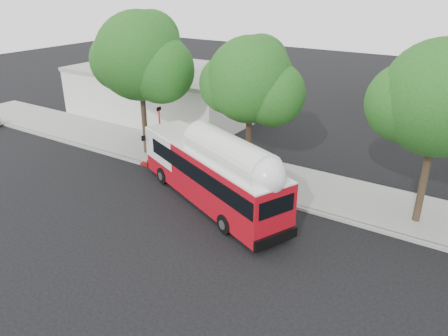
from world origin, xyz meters
name	(u,v)px	position (x,y,z in m)	size (l,w,h in m)	color
ground	(206,222)	(0.00, 0.00, 0.00)	(120.00, 120.00, 0.00)	black
sidewalk	(266,177)	(0.00, 6.50, 0.07)	(60.00, 5.00, 0.15)	gray
curb_strip	(245,192)	(0.00, 3.90, 0.07)	(60.00, 0.30, 0.15)	gray
red_curb_segment	(202,180)	(-3.00, 3.90, 0.08)	(10.00, 0.32, 0.16)	maroon
street_tree_left	(146,60)	(-8.53, 5.56, 6.60)	(6.67, 5.80, 9.74)	#2D2116
street_tree_mid	(257,84)	(-0.59, 6.06, 5.91)	(5.75, 5.00, 8.62)	#2D2116
low_commercial_bldg	(168,91)	(-14.00, 14.00, 2.15)	(16.20, 10.20, 4.25)	silver
transit_bus	(211,175)	(-0.99, 1.92, 1.66)	(11.86, 6.73, 3.56)	#AC0B18
signal_pole	(161,137)	(-6.58, 4.34, 2.09)	(0.12, 0.39, 4.07)	red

